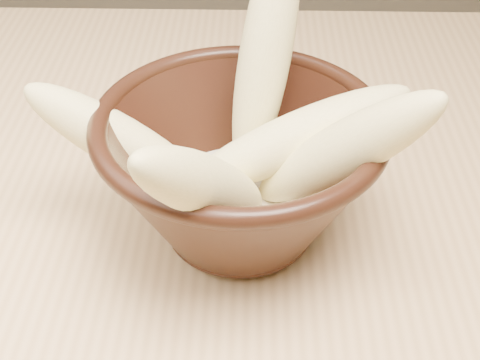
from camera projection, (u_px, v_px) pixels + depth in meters
table at (400, 259)px, 0.67m from camera, size 1.20×0.80×0.75m
bowl at (240, 170)px, 0.54m from camera, size 0.23×0.23×0.13m
milk_puddle at (240, 199)px, 0.55m from camera, size 0.13×0.13×0.02m
banana_upright at (265, 56)px, 0.54m from camera, size 0.09×0.12×0.21m
banana_left at (121, 142)px, 0.53m from camera, size 0.17×0.06×0.13m
banana_right at (342, 152)px, 0.48m from camera, size 0.16×0.11×0.16m
banana_across at (298, 138)px, 0.52m from camera, size 0.20×0.09×0.10m
banana_front at (206, 187)px, 0.45m from camera, size 0.12×0.17×0.17m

